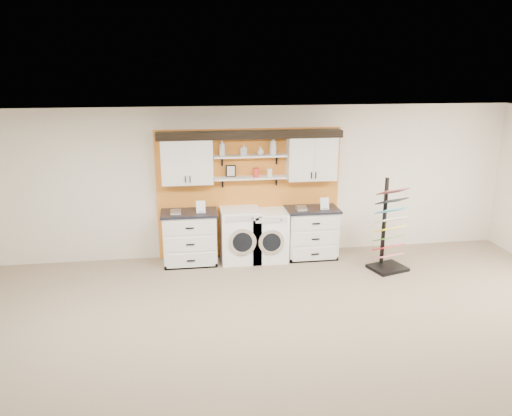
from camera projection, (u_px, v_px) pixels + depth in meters
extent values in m
plane|color=#89775C|center=(294.00, 375.00, 5.85)|extent=(10.00, 10.00, 0.00)
plane|color=white|center=(300.00, 136.00, 5.08)|extent=(10.00, 10.00, 0.00)
plane|color=silver|center=(249.00, 182.00, 9.27)|extent=(10.00, 0.00, 10.00)
cube|color=orange|center=(249.00, 193.00, 9.29)|extent=(3.40, 0.07, 2.40)
cube|color=white|center=(187.00, 160.00, 8.79)|extent=(0.90, 0.34, 0.84)
cube|color=white|center=(174.00, 163.00, 8.60)|extent=(0.42, 0.01, 0.78)
cube|color=white|center=(200.00, 162.00, 8.66)|extent=(0.42, 0.01, 0.78)
cube|color=white|center=(312.00, 157.00, 9.11)|extent=(0.90, 0.34, 0.84)
cube|color=white|center=(302.00, 159.00, 8.91)|extent=(0.42, 0.01, 0.78)
cube|color=white|center=(326.00, 158.00, 8.97)|extent=(0.42, 0.01, 0.78)
cube|color=white|center=(250.00, 178.00, 9.05)|extent=(1.32, 0.28, 0.03)
cube|color=white|center=(250.00, 156.00, 8.94)|extent=(1.32, 0.28, 0.03)
cube|color=black|center=(250.00, 133.00, 8.84)|extent=(3.30, 0.40, 0.10)
cube|color=black|center=(252.00, 138.00, 8.68)|extent=(3.30, 0.04, 0.04)
cube|color=black|center=(231.00, 171.00, 9.01)|extent=(0.18, 0.02, 0.22)
cube|color=beige|center=(231.00, 171.00, 9.00)|extent=(0.14, 0.01, 0.18)
cylinder|color=red|center=(256.00, 172.00, 9.03)|extent=(0.11, 0.11, 0.16)
cylinder|color=silver|center=(269.00, 173.00, 9.07)|extent=(0.10, 0.10, 0.14)
cube|color=white|center=(190.00, 239.00, 9.04)|extent=(0.94, 0.60, 0.94)
cube|color=black|center=(191.00, 266.00, 8.90)|extent=(0.94, 0.06, 0.07)
cube|color=black|center=(189.00, 213.00, 8.90)|extent=(1.00, 0.66, 0.04)
cube|color=white|center=(190.00, 228.00, 8.67)|extent=(0.86, 0.02, 0.26)
cube|color=white|center=(190.00, 244.00, 8.75)|extent=(0.86, 0.02, 0.26)
cube|color=white|center=(191.00, 260.00, 8.83)|extent=(0.86, 0.02, 0.26)
cube|color=white|center=(311.00, 233.00, 9.36)|extent=(0.91, 0.60, 0.91)
cube|color=black|center=(314.00, 260.00, 9.22)|extent=(0.91, 0.06, 0.07)
cube|color=black|center=(312.00, 209.00, 9.22)|extent=(0.97, 0.66, 0.04)
cube|color=white|center=(316.00, 223.00, 8.99)|extent=(0.83, 0.02, 0.25)
cube|color=white|center=(315.00, 239.00, 9.07)|extent=(0.83, 0.02, 0.25)
cube|color=white|center=(315.00, 254.00, 9.15)|extent=(0.83, 0.02, 0.25)
cube|color=white|center=(240.00, 235.00, 9.16)|extent=(0.71, 0.66, 0.99)
cube|color=silver|center=(242.00, 218.00, 8.72)|extent=(0.60, 0.02, 0.10)
cylinder|color=silver|center=(242.00, 242.00, 8.85)|extent=(0.50, 0.05, 0.50)
cylinder|color=black|center=(243.00, 242.00, 8.82)|extent=(0.35, 0.03, 0.35)
cube|color=white|center=(268.00, 235.00, 9.24)|extent=(0.67, 0.66, 0.93)
cube|color=silver|center=(272.00, 220.00, 8.81)|extent=(0.57, 0.02, 0.10)
cylinder|color=silver|center=(271.00, 242.00, 8.93)|extent=(0.47, 0.05, 0.47)
cylinder|color=black|center=(272.00, 242.00, 8.90)|extent=(0.33, 0.03, 0.33)
cube|color=black|center=(387.00, 268.00, 8.86)|extent=(0.71, 0.65, 0.06)
cube|color=black|center=(384.00, 222.00, 8.79)|extent=(0.06, 0.06, 1.58)
cube|color=#ED6989|center=(388.00, 256.00, 8.82)|extent=(0.55, 0.41, 0.14)
cube|color=red|center=(388.00, 247.00, 8.77)|extent=(0.55, 0.41, 0.14)
cube|color=#438524|center=(389.00, 238.00, 8.72)|extent=(0.55, 0.41, 0.14)
cube|color=yellow|center=(390.00, 229.00, 8.68)|extent=(0.55, 0.41, 0.14)
cube|color=silver|center=(390.00, 220.00, 8.63)|extent=(0.55, 0.41, 0.14)
cube|color=teal|center=(391.00, 210.00, 8.58)|extent=(0.55, 0.41, 0.14)
cube|color=black|center=(392.00, 201.00, 8.54)|extent=(0.55, 0.41, 0.14)
cube|color=brown|center=(393.00, 191.00, 8.49)|extent=(0.55, 0.41, 0.14)
imported|color=silver|center=(222.00, 148.00, 8.82)|extent=(0.16, 0.16, 0.29)
imported|color=silver|center=(244.00, 150.00, 8.89)|extent=(0.12, 0.12, 0.20)
imported|color=silver|center=(260.00, 151.00, 8.94)|extent=(0.16, 0.16, 0.15)
imported|color=silver|center=(273.00, 145.00, 8.94)|extent=(0.14, 0.14, 0.34)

